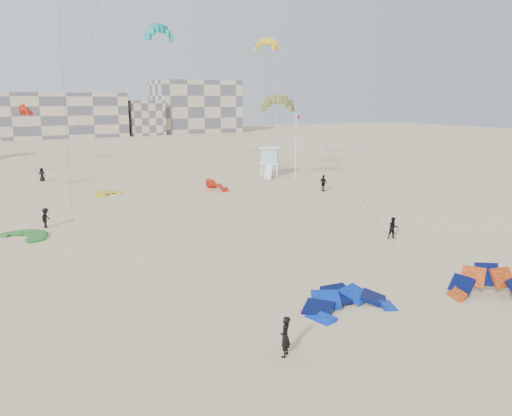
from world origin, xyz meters
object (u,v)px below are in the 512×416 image
kite_ground_orange (488,298)px  kitesurfer_main (285,337)px  kite_ground_blue (349,309)px  lifeguard_tower_near (270,162)px

kite_ground_orange → kitesurfer_main: size_ratio=2.36×
kite_ground_blue → lifeguard_tower_near: bearing=69.4°
kitesurfer_main → lifeguard_tower_near: 48.19m
kitesurfer_main → lifeguard_tower_near: size_ratio=0.29×
kitesurfer_main → lifeguard_tower_near: lifeguard_tower_near is taller
kite_ground_orange → lifeguard_tower_near: 43.45m
kite_ground_blue → kite_ground_orange: size_ratio=1.22×
kite_ground_blue → kite_ground_orange: (7.13, -2.39, 0.00)m
kitesurfer_main → lifeguard_tower_near: bearing=-161.4°
kite_ground_orange → lifeguard_tower_near: lifeguard_tower_near is taller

